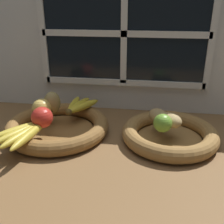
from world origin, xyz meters
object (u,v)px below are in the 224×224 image
Objects in this scene: potato_large at (171,120)px; pear_brown at (52,103)px; lime_near at (163,124)px; banana_bunch_front at (24,132)px; banana_bunch_back at (79,105)px; apple_red_front at (42,117)px; fruit_bowl_left at (58,127)px; apple_golden_left at (42,108)px; potato_oblong at (159,116)px; fruit_bowl_right at (170,134)px.

pear_brown is at bearing 172.57° from potato_large.
banana_bunch_front is at bearing -167.96° from lime_near.
apple_red_front is at bearing -113.21° from banana_bunch_back.
apple_golden_left reaches higher than fruit_bowl_left.
potato_oblong is 4.82cm from potato_large.
fruit_bowl_right is 4.73× the size of apple_golden_left.
banana_bunch_back is at bearing 154.25° from lime_near.
potato_large reaches higher than fruit_bowl_left.
pear_brown is at bearing 176.29° from potato_oblong.
potato_oblong is 1.39× the size of lime_near.
pear_brown is 0.49× the size of banana_bunch_back.
apple_golden_left is 0.89× the size of potato_large.
banana_bunch_front is (-5.74, -12.83, 4.01)cm from fruit_bowl_left.
lime_near is at bearing -7.79° from apple_golden_left.
potato_large is at bearing -17.70° from banana_bunch_back.
lime_near is (37.67, 2.17, -0.55)cm from apple_red_front.
fruit_bowl_left is at bearing -180.00° from potato_large.
potato_large reaches higher than banana_bunch_back.
fruit_bowl_left is at bearing -57.66° from pear_brown.
apple_red_front is 37.76cm from potato_oblong.
pear_brown is at bearing 122.34° from fruit_bowl_left.
fruit_bowl_right is (37.96, 0.00, 0.01)cm from fruit_bowl_left.
fruit_bowl_right is 41.33cm from apple_red_front.
banana_bunch_front is (0.06, -14.35, -1.97)cm from apple_golden_left.
potato_large is 4.95cm from lime_near.
apple_golden_left is 4.60cm from pear_brown.
banana_bunch_front is at bearing -163.64° from fruit_bowl_right.
apple_golden_left reaches higher than banana_bunch_front.
apple_golden_left reaches higher than fruit_bowl_right.
banana_bunch_front is at bearing -158.41° from potato_oblong.
fruit_bowl_right is 3.90× the size of pear_brown.
potato_oblong is at bearing 4.95° from fruit_bowl_left.
banana_bunch_back is 33.83cm from lime_near.
fruit_bowl_right is 35.05cm from banana_bunch_back.
potato_oblong reaches higher than banana_bunch_back.
apple_red_front is 1.04× the size of apple_golden_left.
potato_oblong is at bearing -14.57° from banana_bunch_back.
banana_bunch_front and banana_bunch_back have the same top height.
apple_red_front reaches higher than banana_bunch_back.
fruit_bowl_left is 9.24cm from pear_brown.
pear_brown is at bearing 94.80° from apple_red_front.
pear_brown reaches higher than banana_bunch_front.
pear_brown is 37.69cm from potato_oblong.
apple_golden_left is 0.40× the size of banana_bunch_back.
potato_oblong is at bearing 142.13° from potato_large.
fruit_bowl_left is at bearing -180.00° from fruit_bowl_right.
banana_bunch_front is 45.55cm from potato_large.
fruit_bowl_left is at bearing 68.73° from apple_red_front.
fruit_bowl_right is at bearing -17.70° from banana_bunch_back.
apple_golden_left reaches higher than lime_near.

